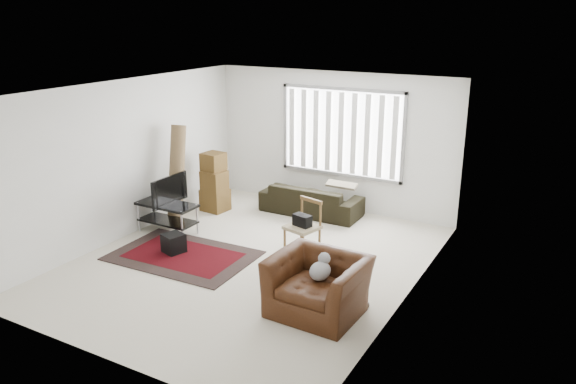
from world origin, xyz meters
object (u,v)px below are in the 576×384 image
(moving_boxes, at_px, (214,184))
(tv_stand, at_px, (167,212))
(side_chair, at_px, (303,224))
(sofa, at_px, (311,195))
(armchair, at_px, (318,282))

(moving_boxes, bearing_deg, tv_stand, -91.38)
(side_chair, bearing_deg, sofa, 127.23)
(sofa, bearing_deg, moving_boxes, 23.26)
(tv_stand, height_order, sofa, sofa)
(tv_stand, relative_size, moving_boxes, 0.94)
(sofa, bearing_deg, side_chair, 112.38)
(moving_boxes, distance_m, sofa, 1.91)
(tv_stand, distance_m, side_chair, 2.54)
(armchair, bearing_deg, moving_boxes, 146.09)
(side_chair, bearing_deg, armchair, -42.14)
(sofa, xyz_separation_m, armchair, (1.79, -3.34, 0.06))
(tv_stand, relative_size, side_chair, 1.23)
(moving_boxes, bearing_deg, sofa, 23.65)
(tv_stand, distance_m, sofa, 2.77)
(side_chair, relative_size, armchair, 0.73)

